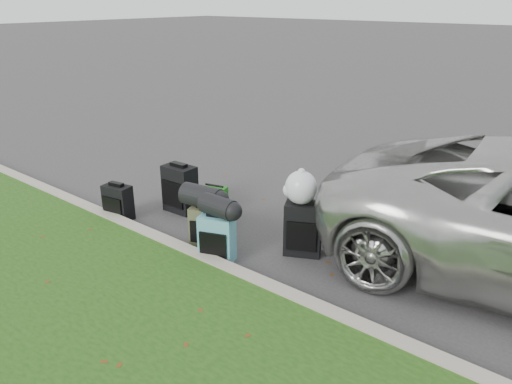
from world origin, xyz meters
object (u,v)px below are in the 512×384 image
Objects in this scene: suitcase_small_black at (118,202)px; suitcase_large_black_right at (303,229)px; suitcase_large_black_left at (180,189)px; suitcase_teal at (217,239)px; tote_navy at (213,214)px; suitcase_olive at (206,226)px; tote_green at (215,200)px.

suitcase_small_black is 2.77m from suitcase_large_black_right.
suitcase_large_black_left reaches higher than suitcase_teal.
tote_navy is at bearing 157.40° from suitcase_large_black_right.
suitcase_small_black is 0.76× the size of suitcase_large_black_right.
suitcase_olive is 1.25m from suitcase_large_black_right.
suitcase_olive is at bearing -67.59° from tote_green.
suitcase_large_black_right is 1.80m from tote_green.
suitcase_olive reaches higher than tote_navy.
suitcase_small_black is at bearing -123.86° from suitcase_large_black_left.
tote_navy is (1.20, 0.71, -0.09)m from suitcase_small_black.
suitcase_large_black_right reaches higher than tote_green.
tote_navy is (0.32, -0.37, -0.02)m from tote_green.
suitcase_small_black is at bearing -144.29° from tote_green.
suitcase_small_black is 1.38× the size of tote_green.
suitcase_large_black_right is at bearing 8.15° from tote_navy.
tote_green is (0.88, 1.09, -0.07)m from suitcase_small_black.
tote_green is 1.09× the size of tote_navy.
suitcase_large_black_left reaches higher than tote_green.
suitcase_olive is (1.08, -0.56, -0.09)m from suitcase_large_black_left.
suitcase_large_black_left is 1.22m from suitcase_olive.
suitcase_olive is 1.42× the size of tote_green.
suitcase_small_black is 1.40m from tote_green.
suitcase_large_black_right is 1.82× the size of tote_green.
suitcase_teal reaches higher than tote_navy.
suitcase_large_black_left is 2.18m from suitcase_large_black_right.
suitcase_large_black_right is at bearing 6.39° from suitcase_small_black.
suitcase_small_black is 0.97× the size of suitcase_olive.
suitcase_small_black reaches higher than tote_navy.
suitcase_olive is at bearing -50.89° from tote_navy.
tote_green is (0.41, 0.31, -0.17)m from suitcase_large_black_left.
suitcase_large_black_right is at bearing 27.69° from suitcase_teal.
suitcase_small_black reaches higher than tote_green.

